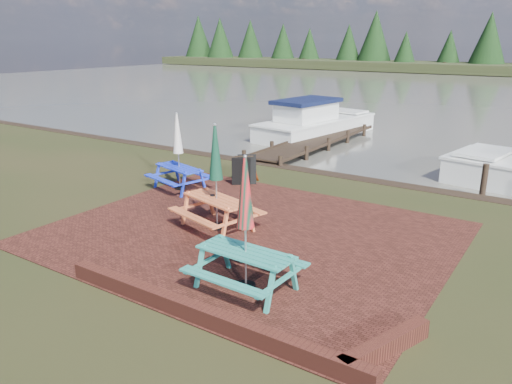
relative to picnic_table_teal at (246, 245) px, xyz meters
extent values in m
plane|color=black|center=(-1.48, 1.26, -0.88)|extent=(120.00, 120.00, 0.00)
cube|color=#331610|center=(-1.48, 2.26, -0.87)|extent=(9.00, 7.50, 0.02)
cube|color=#4C1E16|center=(0.02, -1.34, -0.73)|extent=(6.00, 0.22, 0.30)
cube|color=#4C1E16|center=(2.82, -0.54, -0.73)|extent=(0.82, 1.77, 0.30)
cube|color=#4A483F|center=(-1.48, 38.26, -0.88)|extent=(120.00, 60.00, 0.02)
cube|color=teal|center=(0.00, 0.00, -0.14)|extent=(1.83, 0.76, 0.04)
cube|color=teal|center=(-0.02, -0.68, -0.43)|extent=(1.81, 0.30, 0.04)
cube|color=teal|center=(0.02, 0.68, -0.43)|extent=(1.81, 0.30, 0.04)
cube|color=teal|center=(-0.78, 0.02, -0.51)|extent=(0.13, 1.57, 0.74)
cube|color=teal|center=(0.78, -0.02, -0.51)|extent=(0.13, 1.57, 0.74)
cylinder|color=black|center=(0.00, 0.00, -0.83)|extent=(0.36, 0.36, 0.10)
cylinder|color=#B2B2B7|center=(0.00, 0.00, 0.37)|extent=(0.04, 0.04, 2.51)
cone|color=red|center=(0.00, 0.00, 0.98)|extent=(0.32, 0.32, 1.25)
cube|color=#DE6838|center=(-2.31, 2.14, -0.13)|extent=(1.95, 1.17, 0.04)
cube|color=#DE6838|center=(-2.50, 1.47, -0.42)|extent=(1.83, 0.72, 0.04)
cube|color=#DE6838|center=(-2.13, 2.80, -0.42)|extent=(1.83, 0.72, 0.04)
cube|color=#DE6838|center=(-3.08, 2.35, -0.50)|extent=(0.50, 1.55, 0.75)
cube|color=#DE6838|center=(-1.55, 1.93, -0.50)|extent=(0.50, 1.55, 0.75)
cylinder|color=black|center=(-2.31, 2.14, -0.83)|extent=(0.37, 0.37, 0.10)
cylinder|color=#B2B2B7|center=(-2.31, 2.14, 0.39)|extent=(0.04, 0.04, 2.54)
cone|color=#0E3524|center=(-2.31, 2.14, 1.00)|extent=(0.33, 0.33, 1.27)
cube|color=#1B33D1|center=(-5.28, 4.11, -0.19)|extent=(1.78, 1.06, 0.04)
cube|color=#1B33D1|center=(-5.44, 3.50, -0.46)|extent=(1.67, 0.65, 0.04)
cube|color=#1B33D1|center=(-5.11, 4.72, -0.46)|extent=(1.67, 0.65, 0.04)
cube|color=#1B33D1|center=(-5.98, 4.30, -0.54)|extent=(0.45, 1.42, 0.69)
cube|color=#1B33D1|center=(-4.58, 3.92, -0.54)|extent=(0.45, 1.42, 0.69)
cylinder|color=black|center=(-5.28, 4.11, -0.83)|extent=(0.33, 0.33, 0.09)
cylinder|color=#B2B2B7|center=(-5.28, 4.11, 0.28)|extent=(0.03, 0.03, 2.32)
cone|color=silver|center=(-5.28, 4.11, 0.84)|extent=(0.30, 0.30, 1.16)
cube|color=black|center=(-3.90, 5.40, -0.40)|extent=(0.60, 0.53, 0.94)
cube|color=black|center=(-3.90, 5.72, -0.40)|extent=(0.60, 0.53, 0.94)
cube|color=black|center=(-3.90, 5.56, 0.05)|extent=(0.49, 0.37, 0.03)
cube|color=black|center=(-4.98, 12.76, -0.76)|extent=(1.60, 9.00, 0.06)
cube|color=black|center=(-5.73, 12.76, -0.71)|extent=(0.08, 9.00, 0.08)
cube|color=black|center=(-4.23, 12.76, -0.71)|extent=(0.08, 9.00, 0.08)
cylinder|color=black|center=(-5.78, 8.26, -0.98)|extent=(0.16, 0.16, 1.00)
cylinder|color=black|center=(-4.18, 8.26, -0.98)|extent=(0.16, 0.16, 1.00)
cube|color=silver|center=(-6.18, 15.03, -0.75)|extent=(3.39, 7.21, 0.99)
cube|color=silver|center=(-6.18, 15.03, -0.24)|extent=(3.46, 7.35, 0.08)
cube|color=silver|center=(-6.30, 14.20, 0.24)|extent=(2.13, 3.14, 0.84)
cube|color=black|center=(-6.30, 14.20, 0.71)|extent=(2.38, 3.57, 0.18)
cube|color=silver|center=(-5.78, 17.63, -0.11)|extent=(2.18, 1.54, 0.10)
cube|color=silver|center=(2.11, 11.01, -0.09)|extent=(1.73, 2.43, 0.10)
imported|color=gray|center=(-4.05, 6.20, -0.09)|extent=(0.59, 0.41, 1.58)
camera|label=1|loc=(4.70, -6.78, 3.56)|focal=35.00mm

